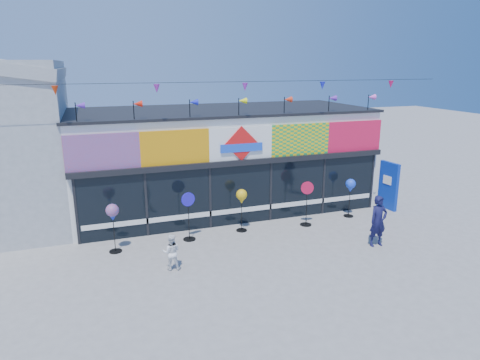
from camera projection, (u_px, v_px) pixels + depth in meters
name	position (u px, v px, depth m)	size (l,w,h in m)	color
ground	(278.00, 261.00, 13.20)	(80.00, 80.00, 0.00)	gray
kite_shop	(221.00, 158.00, 18.07)	(16.00, 5.70, 5.31)	white
blue_sign	(388.00, 185.00, 17.77)	(0.25, 1.00, 1.98)	#0A2EA4
spinner_0	(113.00, 214.00, 13.51)	(0.41, 0.41, 1.62)	black
spinner_1	(189.00, 215.00, 14.57)	(0.48, 0.43, 1.70)	black
spinner_2	(242.00, 198.00, 15.27)	(0.40, 0.40, 1.57)	black
spinner_3	(307.00, 202.00, 15.91)	(0.47, 0.43, 1.70)	black
spinner_4	(350.00, 187.00, 16.75)	(0.39, 0.39, 1.55)	black
adult_man	(378.00, 221.00, 14.11)	(0.63, 0.41, 1.73)	#13133C
child	(171.00, 252.00, 12.53)	(0.53, 0.31, 1.09)	white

